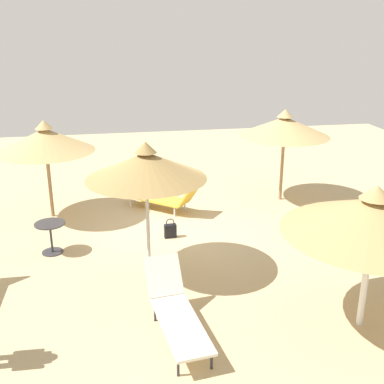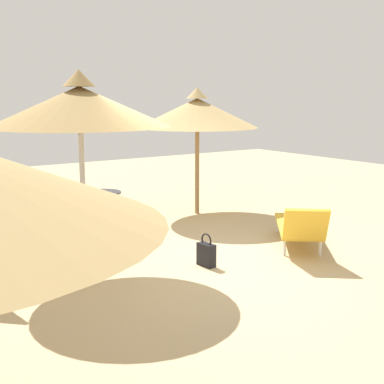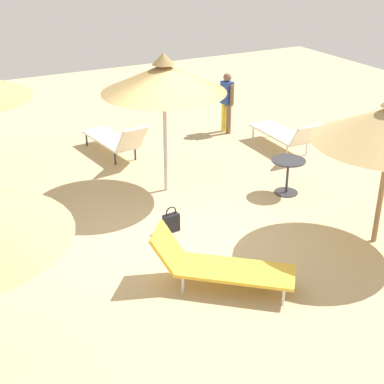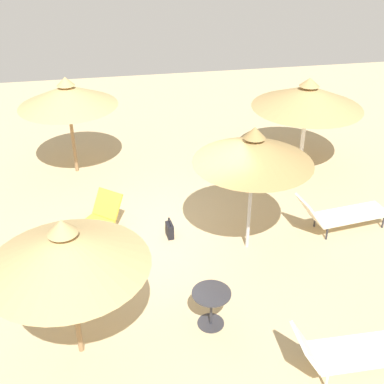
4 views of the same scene
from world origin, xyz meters
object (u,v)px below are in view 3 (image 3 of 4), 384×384
Objects in this scene: lounge_chair_center at (116,139)px; handbag at (171,222)px; lounge_chair_far_right at (218,265)px; person_standing_edge at (227,99)px; parasol_umbrella_far_left at (164,78)px; side_table_round at (288,170)px; lounge_chair_near_left at (286,134)px.

lounge_chair_center reaches higher than handbag.
lounge_chair_center is at bearing -95.30° from lounge_chair_far_right.
lounge_chair_far_right is 1.31× the size of person_standing_edge.
parasol_umbrella_far_left is 3.02m from side_table_round.
side_table_round is at bearing -143.08° from lounge_chair_far_right.
handbag is at bearing 83.74° from lounge_chair_center.
lounge_chair_center is at bearing -83.60° from parasol_umbrella_far_left.
lounge_chair_near_left is 4.14× the size of handbag.
handbag is (0.41, 3.75, -0.24)m from lounge_chair_center.
lounge_chair_far_right is (0.76, 3.38, -1.94)m from parasol_umbrella_far_left.
lounge_chair_far_right is at bearing 43.94° from lounge_chair_near_left.
handbag is at bearing -93.27° from lounge_chair_far_right.
lounge_chair_far_right is (4.19, 4.04, -0.07)m from lounge_chair_near_left.
lounge_chair_far_right reaches higher than side_table_round.
handbag is (0.65, 1.58, -2.11)m from parasol_umbrella_far_left.
side_table_round is (-2.73, -0.33, 0.31)m from handbag.
parasol_umbrella_far_left is at bearing -112.44° from handbag.
lounge_chair_near_left reaches higher than side_table_round.
handbag is at bearing 6.96° from side_table_round.
parasol_umbrella_far_left reaches higher than side_table_round.
parasol_umbrella_far_left is 3.97m from lounge_chair_near_left.
person_standing_edge is 2.15× the size of side_table_round.
parasol_umbrella_far_left is 5.67× the size of handbag.
handbag is at bearing 28.77° from lounge_chair_near_left.
lounge_chair_far_right is at bearing 36.92° from side_table_round.
lounge_chair_center is at bearing 4.98° from person_standing_edge.
person_standing_edge is at bearing -72.38° from lounge_chair_near_left.
lounge_chair_center is 5.57m from lounge_chair_far_right.
lounge_chair_far_right is 6.87m from person_standing_edge.
handbag is 0.68× the size of side_table_round.
parasol_umbrella_far_left reaches higher than handbag.
person_standing_edge reaches higher than side_table_round.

